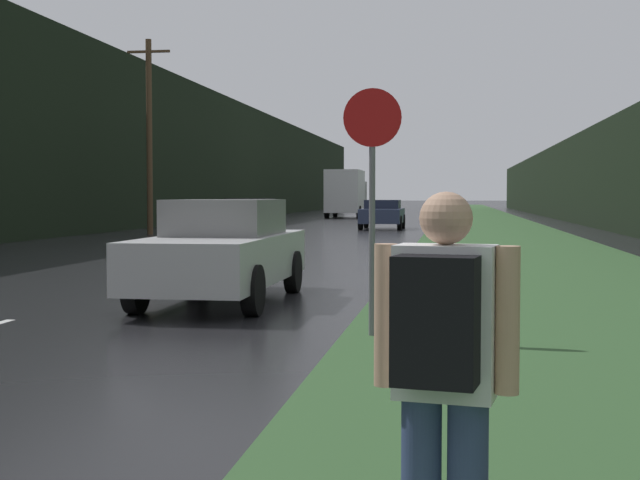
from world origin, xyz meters
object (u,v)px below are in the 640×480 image
car_oncoming (251,218)px  delivery_truck (346,193)px  stop_sign (372,187)px  car_passing_near (223,250)px  car_passing_far (382,214)px  hitchhiker_with_backpack (443,372)px

car_oncoming → delivery_truck: bearing=90.0°
stop_sign → car_oncoming: bearing=106.2°
car_oncoming → stop_sign: bearing=-73.8°
car_passing_near → stop_sign: bearing=129.9°
car_passing_far → car_oncoming: (-4.37, -8.92, 0.02)m
car_passing_near → car_passing_far: car_passing_near is taller
car_passing_near → delivery_truck: size_ratio=0.68×
car_oncoming → delivery_truck: (-0.00, 30.45, 1.05)m
stop_sign → hitchhiker_with_backpack: bearing=-82.4°
car_passing_near → car_passing_far: 29.65m
stop_sign → hitchhiker_with_backpack: stop_sign is taller
car_passing_near → hitchhiker_with_backpack: bearing=109.6°
stop_sign → delivery_truck: 54.63m
car_passing_far → delivery_truck: (-4.37, 21.52, 1.07)m
car_passing_far → car_passing_near: bearing=90.0°
car_passing_far → car_oncoming: 9.94m
car_passing_near → car_oncoming: (-4.37, 20.73, -0.02)m
hitchhiker_with_backpack → car_oncoming: size_ratio=0.38×
car_oncoming → delivery_truck: delivery_truck is taller
delivery_truck → car_oncoming: bearing=-90.0°
stop_sign → delivery_truck: size_ratio=0.40×
car_oncoming → delivery_truck: size_ratio=0.60×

